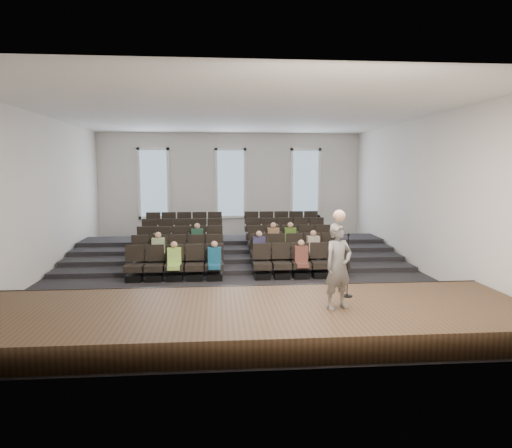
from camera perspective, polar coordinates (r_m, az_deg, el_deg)
The scene contains 14 objects.
ground at distance 14.58m, azimuth -2.30°, elevation -6.36°, with size 14.00×14.00×0.00m, color black.
ceiling at distance 14.30m, azimuth -2.40°, elevation 13.59°, with size 12.00×14.00×0.02m, color white.
wall_back at distance 21.23m, azimuth -3.19°, elevation 4.57°, with size 12.00×0.04×5.00m, color silver.
wall_front at distance 7.23m, azimuth 0.10°, elevation 0.34°, with size 12.00×0.04×5.00m, color silver.
wall_left at distance 15.20m, azimuth -25.70°, elevation 3.04°, with size 0.04×14.00×5.00m, color silver.
wall_right at distance 15.68m, azimuth 20.24°, elevation 3.39°, with size 0.04×14.00×5.00m, color silver.
stage at distance 9.60m, azimuth -0.92°, elevation -11.81°, with size 11.80×3.60×0.50m, color #47301E.
stage_lip at distance 11.29m, azimuth -1.54°, elevation -8.96°, with size 11.80×0.06×0.52m, color black.
risers at distance 17.64m, azimuth -2.77°, elevation -3.41°, with size 11.80×4.80×0.60m.
seating_rows at distance 15.95m, azimuth -2.56°, elevation -2.73°, with size 6.80×4.70×1.67m.
windows at distance 21.15m, azimuth -3.19°, elevation 5.10°, with size 8.44×0.10×3.24m.
audience at distance 14.87m, azimuth -1.57°, elevation -2.84°, with size 5.45×2.64×1.10m.
speaker at distance 9.42m, azimuth 10.24°, elevation -5.21°, with size 0.64×0.42×1.75m, color slate.
mic_stand at distance 10.41m, azimuth 11.36°, elevation -6.61°, with size 0.24×0.24×1.43m.
Camera 1 is at (-0.62, -14.18, 3.31)m, focal length 32.00 mm.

